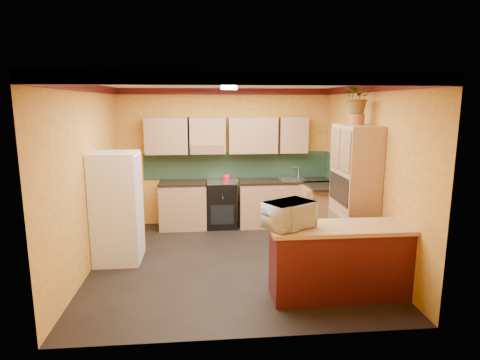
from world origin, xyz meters
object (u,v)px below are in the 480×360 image
stove (221,204)px  breakfast_bar (343,263)px  fridge (117,208)px  pantry (354,195)px  microwave (289,215)px  base_cabinets_back (253,204)px

stove → breakfast_bar: size_ratio=0.51×
fridge → pantry: size_ratio=0.81×
pantry → breakfast_bar: size_ratio=1.17×
stove → microwave: microwave is taller
base_cabinets_back → stove: bearing=-180.0°
fridge → base_cabinets_back: bearing=35.2°
pantry → microwave: size_ratio=3.62×
base_cabinets_back → breakfast_bar: (0.76, -3.07, 0.00)m
base_cabinets_back → microwave: (0.05, -3.07, 0.65)m
fridge → pantry: pantry is taller
fridge → breakfast_bar: bearing=-25.5°
fridge → stove: bearing=44.1°
base_cabinets_back → microwave: microwave is taller
fridge → microwave: fridge is taller
base_cabinets_back → fridge: size_ratio=2.15×
base_cabinets_back → pantry: size_ratio=1.74×
stove → breakfast_bar: (1.38, -3.07, -0.02)m
pantry → breakfast_bar: pantry is taller
microwave → base_cabinets_back: bearing=59.7°
base_cabinets_back → stove: 0.63m
pantry → stove: bearing=135.0°
stove → microwave: size_ratio=1.57×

